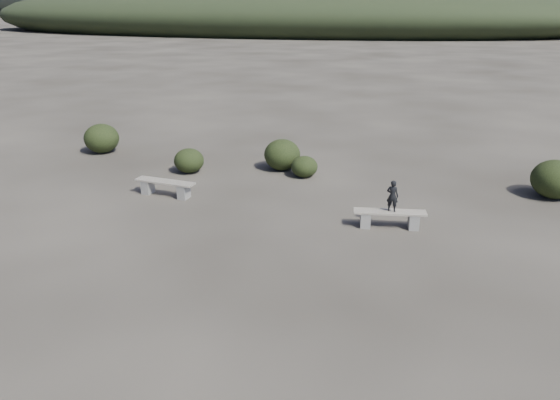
% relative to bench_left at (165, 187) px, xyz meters
% --- Properties ---
extents(ground, '(1200.00, 1200.00, 0.00)m').
position_rel_bench_left_xyz_m(ground, '(3.62, -5.85, -0.29)').
color(ground, '#29251F').
rests_on(ground, ground).
extents(bench_left, '(1.91, 0.59, 0.47)m').
position_rel_bench_left_xyz_m(bench_left, '(0.00, 0.00, 0.00)').
color(bench_left, slate).
rests_on(bench_left, ground).
extents(bench_right, '(1.87, 0.68, 0.46)m').
position_rel_bench_left_xyz_m(bench_right, '(6.66, -0.71, -0.01)').
color(bench_right, slate).
rests_on(bench_right, ground).
extents(seated_person, '(0.32, 0.23, 0.82)m').
position_rel_bench_left_xyz_m(seated_person, '(6.69, -0.71, 0.59)').
color(seated_person, black).
rests_on(seated_person, bench_right).
extents(shrub_a, '(1.01, 1.01, 0.83)m').
position_rel_bench_left_xyz_m(shrub_a, '(-0.29, 2.37, 0.13)').
color(shrub_a, black).
rests_on(shrub_a, ground).
extents(shrub_b, '(1.24, 1.24, 1.06)m').
position_rel_bench_left_xyz_m(shrub_b, '(2.67, 3.51, 0.25)').
color(shrub_b, black).
rests_on(shrub_b, ground).
extents(shrub_c, '(0.88, 0.88, 0.70)m').
position_rel_bench_left_xyz_m(shrub_c, '(3.59, 2.91, 0.07)').
color(shrub_c, black).
rests_on(shrub_c, ground).
extents(shrub_e, '(1.36, 1.36, 1.14)m').
position_rel_bench_left_xyz_m(shrub_e, '(11.15, 2.89, 0.28)').
color(shrub_e, black).
rests_on(shrub_e, ground).
extents(shrub_f, '(1.31, 1.31, 1.11)m').
position_rel_bench_left_xyz_m(shrub_f, '(-4.57, 3.87, 0.27)').
color(shrub_f, black).
rests_on(shrub_f, ground).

